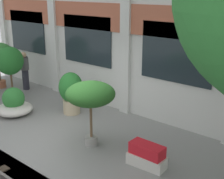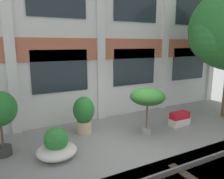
% 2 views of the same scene
% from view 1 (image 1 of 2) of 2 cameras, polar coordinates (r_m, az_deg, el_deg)
% --- Properties ---
extents(ground_plane, '(80.00, 80.00, 0.00)m').
position_cam_1_polar(ground_plane, '(8.82, -8.85, -9.18)').
color(ground_plane, gray).
extents(potted_plant_terracotta_small, '(1.01, 1.01, 1.99)m').
position_cam_1_polar(potted_plant_terracotta_small, '(12.08, -18.20, 4.67)').
color(potted_plant_terracotta_small, '#333333').
rests_on(potted_plant_terracotta_small, ground).
extents(potted_plant_square_trough, '(0.94, 0.48, 0.57)m').
position_cam_1_polar(potted_plant_square_trough, '(7.50, 6.38, -11.96)').
color(potted_plant_square_trough, beige).
rests_on(potted_plant_square_trough, ground).
extents(potted_plant_low_pan, '(1.28, 1.28, 1.74)m').
position_cam_1_polar(potted_plant_low_pan, '(7.98, -3.96, -1.07)').
color(potted_plant_low_pan, gray).
rests_on(potted_plant_low_pan, ground).
extents(potted_plant_wide_bowl, '(1.19, 1.19, 0.92)m').
position_cam_1_polar(potted_plant_wide_bowl, '(10.80, -17.47, -2.63)').
color(potted_plant_wide_bowl, beige).
rests_on(potted_plant_wide_bowl, ground).
extents(potted_plant_fluted_column, '(0.80, 0.80, 1.41)m').
position_cam_1_polar(potted_plant_fluted_column, '(10.34, -7.51, -0.28)').
color(potted_plant_fluted_column, tan).
rests_on(potted_plant_fluted_column, ground).
extents(resident_by_doorway, '(0.34, 0.48, 1.56)m').
position_cam_1_polar(resident_by_doorway, '(13.21, -15.65, 3.50)').
color(resident_by_doorway, '#282833').
rests_on(resident_by_doorway, ground).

